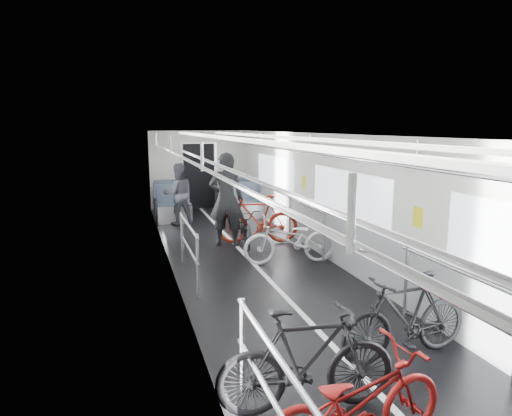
{
  "coord_description": "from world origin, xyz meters",
  "views": [
    {
      "loc": [
        -2.26,
        -7.09,
        2.54
      ],
      "look_at": [
        0.0,
        0.64,
        1.09
      ],
      "focal_mm": 32.0,
      "sensor_mm": 36.0,
      "label": 1
    }
  ],
  "objects_px": {
    "bike_right_near": "(406,316)",
    "bike_left_mid": "(307,360)",
    "bike_left_near": "(356,403)",
    "bike_right_far": "(257,219)",
    "bike_right_mid": "(290,240)",
    "person_seated": "(178,194)",
    "person_standing": "(226,199)",
    "bike_aisle": "(244,226)"
  },
  "relations": [
    {
      "from": "bike_left_mid",
      "to": "bike_aisle",
      "type": "bearing_deg",
      "value": -3.4
    },
    {
      "from": "bike_left_mid",
      "to": "person_seated",
      "type": "distance_m",
      "value": 8.39
    },
    {
      "from": "bike_left_mid",
      "to": "bike_right_far",
      "type": "relative_size",
      "value": 0.92
    },
    {
      "from": "bike_left_mid",
      "to": "bike_left_near",
      "type": "bearing_deg",
      "value": -159.25
    },
    {
      "from": "bike_right_mid",
      "to": "bike_right_near",
      "type": "bearing_deg",
      "value": 5.15
    },
    {
      "from": "bike_aisle",
      "to": "person_standing",
      "type": "relative_size",
      "value": 0.79
    },
    {
      "from": "bike_left_mid",
      "to": "bike_right_mid",
      "type": "relative_size",
      "value": 0.94
    },
    {
      "from": "bike_right_far",
      "to": "person_standing",
      "type": "height_order",
      "value": "person_standing"
    },
    {
      "from": "bike_left_near",
      "to": "bike_right_near",
      "type": "height_order",
      "value": "bike_right_near"
    },
    {
      "from": "bike_right_mid",
      "to": "bike_aisle",
      "type": "height_order",
      "value": "bike_right_mid"
    },
    {
      "from": "bike_left_near",
      "to": "bike_right_far",
      "type": "distance_m",
      "value": 6.59
    },
    {
      "from": "bike_right_near",
      "to": "person_standing",
      "type": "relative_size",
      "value": 0.81
    },
    {
      "from": "bike_right_near",
      "to": "bike_aisle",
      "type": "bearing_deg",
      "value": -179.38
    },
    {
      "from": "bike_right_mid",
      "to": "bike_left_near",
      "type": "bearing_deg",
      "value": -9.14
    },
    {
      "from": "person_seated",
      "to": "bike_right_near",
      "type": "bearing_deg",
      "value": 95.03
    },
    {
      "from": "person_seated",
      "to": "bike_left_mid",
      "type": "bearing_deg",
      "value": 84.74
    },
    {
      "from": "person_seated",
      "to": "bike_aisle",
      "type": "bearing_deg",
      "value": 106.59
    },
    {
      "from": "bike_right_mid",
      "to": "person_seated",
      "type": "xyz_separation_m",
      "value": [
        -1.58,
        4.11,
        0.34
      ]
    },
    {
      "from": "bike_right_near",
      "to": "bike_aisle",
      "type": "relative_size",
      "value": 1.02
    },
    {
      "from": "bike_left_mid",
      "to": "person_seated",
      "type": "relative_size",
      "value": 1.03
    },
    {
      "from": "bike_left_mid",
      "to": "bike_right_mid",
      "type": "bearing_deg",
      "value": -12.62
    },
    {
      "from": "bike_right_near",
      "to": "bike_aisle",
      "type": "height_order",
      "value": "bike_right_near"
    },
    {
      "from": "bike_right_near",
      "to": "bike_right_mid",
      "type": "xyz_separation_m",
      "value": [
        0.02,
        3.68,
        -0.03
      ]
    },
    {
      "from": "bike_left_mid",
      "to": "bike_aisle",
      "type": "relative_size",
      "value": 1.03
    },
    {
      "from": "bike_aisle",
      "to": "person_seated",
      "type": "xyz_separation_m",
      "value": [
        -1.09,
        2.6,
        0.38
      ]
    },
    {
      "from": "bike_left_near",
      "to": "bike_right_near",
      "type": "xyz_separation_m",
      "value": [
        1.25,
        1.19,
        0.06
      ]
    },
    {
      "from": "bike_left_near",
      "to": "bike_right_mid",
      "type": "relative_size",
      "value": 0.93
    },
    {
      "from": "bike_left_near",
      "to": "bike_right_far",
      "type": "bearing_deg",
      "value": -16.76
    },
    {
      "from": "bike_right_mid",
      "to": "person_seated",
      "type": "relative_size",
      "value": 1.09
    },
    {
      "from": "bike_left_near",
      "to": "person_standing",
      "type": "relative_size",
      "value": 0.81
    },
    {
      "from": "bike_right_far",
      "to": "person_seated",
      "type": "xyz_separation_m",
      "value": [
        -1.42,
        2.49,
        0.26
      ]
    },
    {
      "from": "bike_left_near",
      "to": "person_standing",
      "type": "xyz_separation_m",
      "value": [
        0.43,
        6.49,
        0.58
      ]
    },
    {
      "from": "bike_left_near",
      "to": "bike_right_near",
      "type": "bearing_deg",
      "value": -53.42
    },
    {
      "from": "bike_right_mid",
      "to": "person_seated",
      "type": "bearing_deg",
      "value": -153.5
    },
    {
      "from": "bike_right_mid",
      "to": "bike_aisle",
      "type": "bearing_deg",
      "value": -156.78
    },
    {
      "from": "bike_left_mid",
      "to": "person_standing",
      "type": "height_order",
      "value": "person_standing"
    },
    {
      "from": "bike_left_near",
      "to": "bike_left_mid",
      "type": "relative_size",
      "value": 0.99
    },
    {
      "from": "bike_right_far",
      "to": "person_standing",
      "type": "xyz_separation_m",
      "value": [
        -0.69,
        -0.01,
        0.47
      ]
    },
    {
      "from": "bike_right_near",
      "to": "bike_left_mid",
      "type": "bearing_deg",
      "value": -71.75
    },
    {
      "from": "bike_right_far",
      "to": "bike_right_mid",
      "type": "bearing_deg",
      "value": 17.57
    },
    {
      "from": "bike_left_near",
      "to": "person_seated",
      "type": "distance_m",
      "value": 9.0
    },
    {
      "from": "bike_left_near",
      "to": "bike_right_far",
      "type": "xyz_separation_m",
      "value": [
        1.12,
        6.49,
        0.11
      ]
    }
  ]
}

